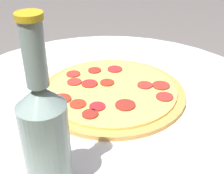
# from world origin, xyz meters

# --- Properties ---
(table) EXTENTS (0.82, 0.82, 0.76)m
(table) POSITION_xyz_m (0.00, 0.00, 0.56)
(table) COLOR white
(table) RESTS_ON ground_plane
(pizza) EXTENTS (0.34, 0.34, 0.02)m
(pizza) POSITION_xyz_m (-0.01, -0.03, 0.77)
(pizza) COLOR #C68E47
(pizza) RESTS_ON table
(beer_bottle) EXTENTS (0.07, 0.07, 0.27)m
(beer_bottle) POSITION_xyz_m (0.10, 0.23, 0.87)
(beer_bottle) COLOR gray
(beer_bottle) RESTS_ON table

